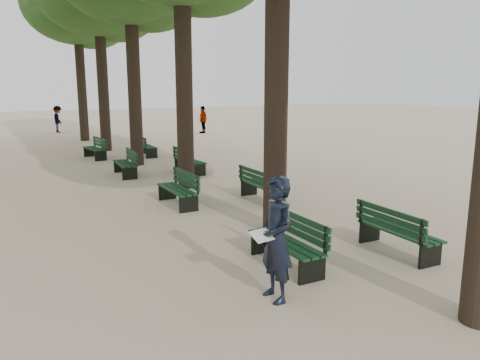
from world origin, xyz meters
TOP-DOWN VIEW (x-y plane):
  - ground at (0.00, 0.00)m, footprint 120.00×120.00m
  - tree_central_5 at (1.50, 23.00)m, footprint 6.00×6.00m
  - bench_left_0 at (0.37, 0.96)m, footprint 0.63×1.82m
  - bench_left_1 at (0.37, 5.99)m, footprint 0.60×1.81m
  - bench_left_2 at (0.37, 10.88)m, footprint 0.72×1.84m
  - bench_left_3 at (0.37, 15.53)m, footprint 0.72×1.84m
  - bench_right_0 at (2.63, 0.44)m, footprint 0.68×1.83m
  - bench_right_1 at (2.63, 5.30)m, footprint 0.67×1.83m
  - bench_right_2 at (2.63, 10.29)m, footprint 0.61×1.81m
  - bench_right_3 at (2.63, 15.18)m, footprint 0.65×1.82m
  - man_with_map at (-0.52, -0.03)m, footprint 0.64×0.77m
  - pedestrian_b at (0.97, 28.92)m, footprint 0.44×1.20m
  - pedestrian_c at (9.45, 23.45)m, footprint 1.06×0.98m

SIDE VIEW (x-z plane):
  - ground at x=0.00m, z-range 0.00..0.00m
  - bench_left_0 at x=0.37m, z-range -0.19..0.73m
  - bench_left_1 at x=0.37m, z-range -0.19..0.73m
  - bench_left_2 at x=0.37m, z-range -0.19..0.73m
  - bench_left_3 at x=0.37m, z-range -0.19..0.73m
  - bench_right_0 at x=2.63m, z-range -0.19..0.73m
  - bench_right_1 at x=2.63m, z-range -0.19..0.73m
  - bench_right_2 at x=2.63m, z-range -0.19..0.73m
  - bench_right_3 at x=2.63m, z-range -0.19..0.73m
  - pedestrian_b at x=0.97m, z-range 0.00..1.83m
  - pedestrian_c at x=9.45m, z-range 0.00..1.84m
  - man_with_map at x=-0.52m, z-range 0.00..1.90m
  - tree_central_5 at x=1.50m, z-range 2.68..12.63m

